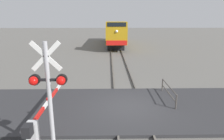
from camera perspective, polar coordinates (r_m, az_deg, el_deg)
ground_plane at (r=10.76m, az=4.99°, el=-11.14°), size 160.00×160.00×0.00m
rail_track_left at (r=10.68m, az=1.10°, el=-10.85°), size 0.08×80.00×0.15m
rail_track_right at (r=10.82m, az=8.85°, el=-10.67°), size 0.08×80.00×0.15m
road_surface at (r=10.72m, az=5.00°, el=-10.77°), size 36.00×5.32×0.16m
locomotive at (r=34.22m, az=0.80°, el=10.68°), size 2.91×16.44×4.12m
crossing_signal at (r=6.54m, az=-17.84°, el=-5.41°), size 1.18×0.33×4.08m
crossing_gate at (r=8.45m, az=-20.03°, el=-13.47°), size 0.36×6.25×1.33m
guard_railing at (r=11.84m, az=16.06°, el=-5.90°), size 0.08×2.72×0.95m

